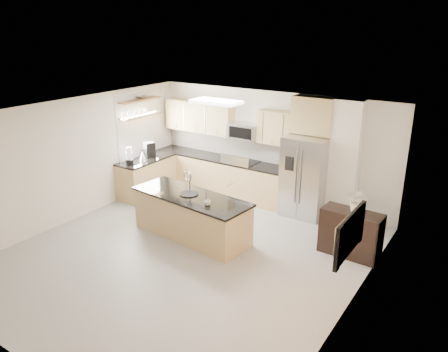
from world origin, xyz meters
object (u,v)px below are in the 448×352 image
Objects in this scene: bowl at (142,97)px; television at (342,232)px; coffee_maker at (149,150)px; blender at (129,157)px; kettle at (143,156)px; range at (241,180)px; microwave at (244,132)px; cup at (207,203)px; credenza at (351,233)px; platter at (189,194)px; flower_vase at (360,194)px; island at (191,216)px; refrigerator at (305,176)px.

bowl reaches higher than television.
coffee_maker is at bearing 68.33° from television.
kettle is (0.05, 0.39, -0.06)m from blender.
range is 1.50× the size of microwave.
range reaches higher than cup.
television is at bearing -15.32° from blender.
credenza is 3.13m from platter.
microwave is at bearing 23.98° from bowl.
coffee_maker is at bearing 178.72° from credenza.
cup is 0.32× the size of coffee_maker.
flower_vase is at bearing -3.71° from coffee_maker.
island is 3.43m from bowl.
platter is at bearing -24.96° from kettle.
microwave is 0.30× the size of island.
cup is at bearing -28.56° from coffee_maker.
microwave is 6.40× the size of cup.
refrigerator is 2.57× the size of flower_vase.
blender is (-2.30, 0.65, 0.67)m from island.
television reaches higher than kettle.
bowl reaches higher than credenza.
credenza is (3.10, -1.25, -0.04)m from range.
range is at bearing 48.36° from television.
television is (2.74, -0.67, 0.44)m from cup.
microwave is at bearing 33.20° from kettle.
microwave is at bearing 47.25° from television.
platter is at bearing -162.01° from flower_vase.
blender is 1.14× the size of bowl.
island is at bearing -24.84° from kettle.
flower_vase is at bearing 9.92° from television.
platter is at bearing 165.36° from island.
microwave is 2.49m from kettle.
cup is 0.11× the size of television.
island and coffee_maker have the same top height.
television is (5.76, -2.24, -1.03)m from bowl.
cup is at bearing -73.32° from microwave.
bowl is (-5.35, 0.37, 1.95)m from credenza.
coffee_maker is (-2.09, -1.02, -0.54)m from microwave.
refrigerator is 1.93m from credenza.
cup is 0.66m from platter.
platter is at bearing -124.68° from refrigerator.
range is 2.42m from kettle.
kettle is 0.32m from coffee_maker.
coffee_maker is at bearing 149.56° from platter.
microwave is 0.43× the size of refrigerator.
blender is 0.70m from coffee_maker.
island is 3.22m from flower_vase.
coffee_maker is at bearing -167.29° from refrigerator.
television is at bearing -19.13° from kettle.
television reaches higher than platter.
kettle is at bearing 70.87° from television.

